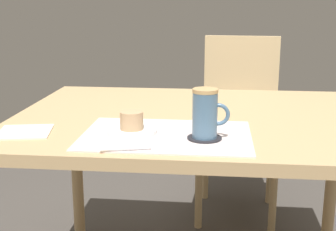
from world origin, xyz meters
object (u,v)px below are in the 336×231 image
Objects in this scene: dining_table at (198,135)px; coffee_mug at (206,113)px; pastry_plate at (132,131)px; pastry at (132,120)px; wooden_chair at (239,119)px.

dining_table is 9.03× the size of coffee_mug.
pastry_plate is 0.03m from pastry.
wooden_chair is 6.70× the size of coffee_mug.
coffee_mug is at bearing -9.21° from pastry_plate.
dining_table is 8.41× the size of pastry_plate.
pastry is at bearing 90.00° from pastry_plate.
pastry_plate is at bearing -125.97° from dining_table.
wooden_chair is 13.66× the size of pastry.
dining_table is at bearing 81.59° from wooden_chair.
wooden_chair is 1.17m from pastry.
wooden_chair reaches higher than dining_table.
wooden_chair is at bearing 77.84° from dining_table.
pastry is (0.00, 0.00, 0.03)m from pastry_plate.
coffee_mug is (0.21, -0.03, 0.03)m from pastry.
coffee_mug is at bearing -83.74° from dining_table.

